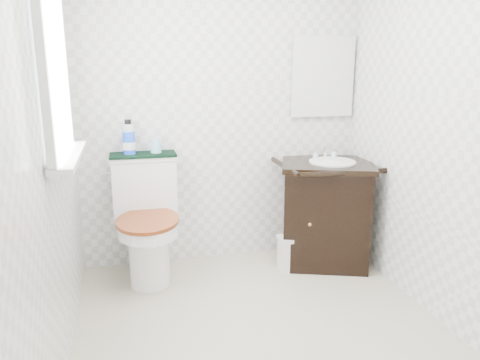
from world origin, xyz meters
name	(u,v)px	position (x,y,z in m)	size (l,w,h in m)	color
floor	(264,334)	(0.00, 0.00, 0.00)	(2.40, 2.40, 0.00)	beige
wall_back	(222,111)	(0.00, 1.20, 1.20)	(2.40, 2.40, 0.00)	white
wall_front	(388,194)	(0.00, -1.20, 1.20)	(2.40, 2.40, 0.00)	white
wall_left	(46,142)	(-1.10, 0.00, 1.20)	(2.40, 2.40, 0.00)	white
wall_right	(447,127)	(1.10, 0.00, 1.20)	(2.40, 2.40, 0.00)	white
window	(53,66)	(-1.07, 0.25, 1.55)	(0.02, 0.70, 0.90)	white
mirror	(323,77)	(0.82, 1.18, 1.45)	(0.50, 0.02, 0.60)	silver
toilet	(147,227)	(-0.62, 0.96, 0.39)	(0.49, 0.67, 0.90)	white
vanity	(325,210)	(0.77, 0.90, 0.43)	(0.84, 0.78, 0.92)	black
trash_bin	(291,253)	(0.45, 0.80, 0.14)	(0.19, 0.15, 0.27)	silver
towel	(143,155)	(-0.62, 1.09, 0.91)	(0.48, 0.22, 0.02)	black
mouthwash_bottle	(129,138)	(-0.71, 1.10, 1.03)	(0.09, 0.09, 0.25)	blue
cup	(156,146)	(-0.52, 1.10, 0.97)	(0.08, 0.08, 0.10)	#8CC9E6
soap_bar	(316,158)	(0.73, 1.02, 0.83)	(0.06, 0.04, 0.02)	#1A7181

